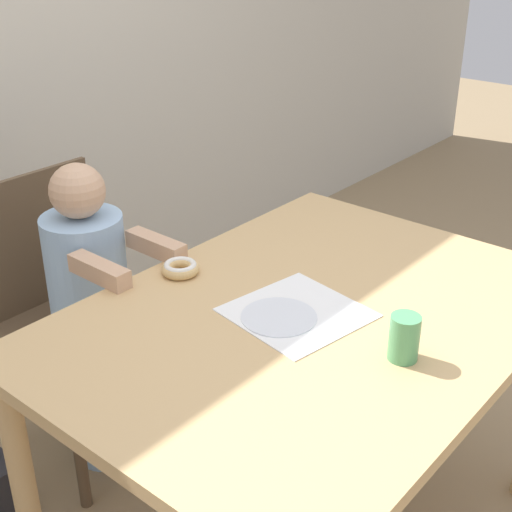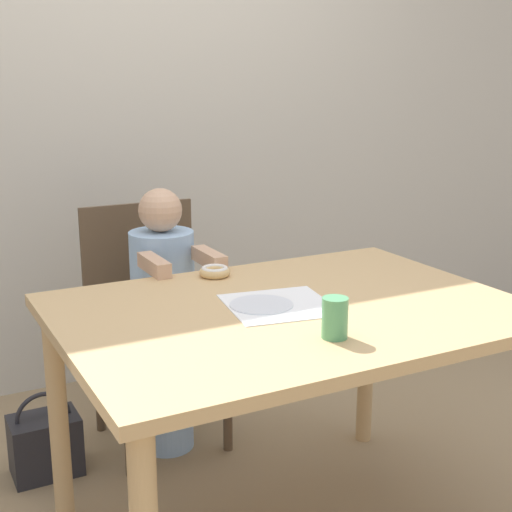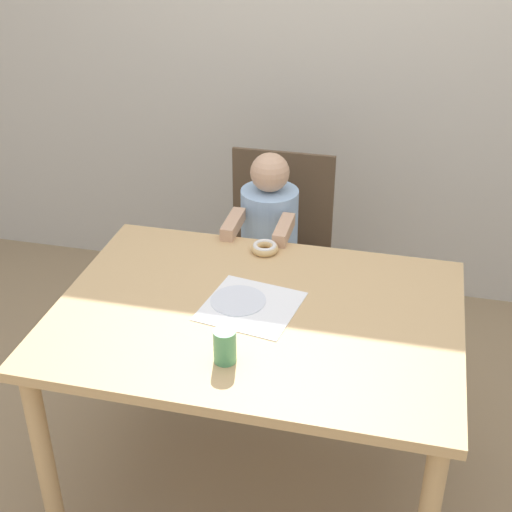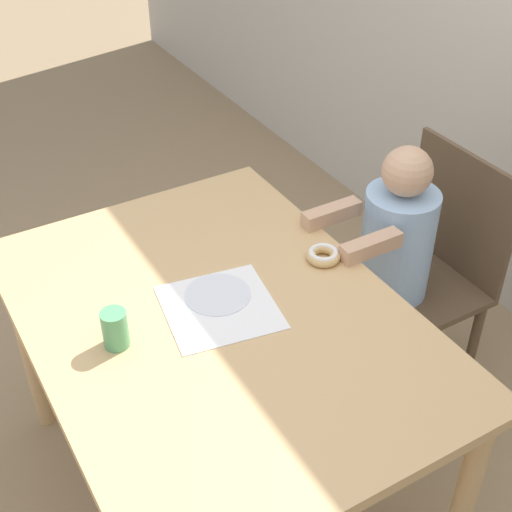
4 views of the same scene
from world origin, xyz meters
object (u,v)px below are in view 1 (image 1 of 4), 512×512
object	(u,v)px
child_figure	(94,322)
cup	(404,338)
donut	(180,268)

from	to	relation	value
child_figure	cup	xyz separation A→B (m)	(0.09, -0.98, 0.31)
child_figure	cup	distance (m)	1.03
donut	cup	size ratio (longest dim) A/B	0.97
cup	donut	bearing A→B (deg)	92.83
donut	child_figure	bearing A→B (deg)	99.77
child_figure	donut	size ratio (longest dim) A/B	10.02
donut	cup	bearing A→B (deg)	-87.17
child_figure	donut	xyz separation A→B (m)	(0.06, -0.33, 0.27)
child_figure	donut	distance (m)	0.43
cup	child_figure	bearing A→B (deg)	95.20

